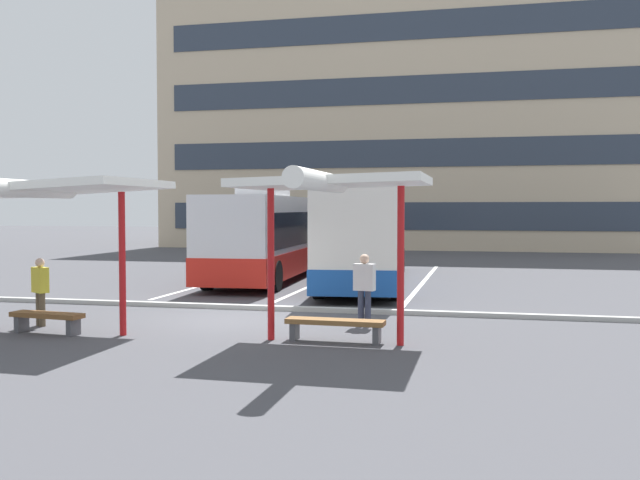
% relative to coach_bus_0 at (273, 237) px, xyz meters
% --- Properties ---
extents(ground_plane, '(160.00, 160.00, 0.00)m').
position_rel_coach_bus_0_xyz_m(ground_plane, '(2.05, -10.11, -1.56)').
color(ground_plane, '#47474C').
extents(terminal_building, '(32.12, 11.52, 22.62)m').
position_rel_coach_bus_0_xyz_m(terminal_building, '(2.08, 24.87, 8.39)').
color(terminal_building, '#C6B293').
rests_on(terminal_building, ground).
extents(coach_bus_0, '(3.10, 12.11, 3.44)m').
position_rel_coach_bus_0_xyz_m(coach_bus_0, '(0.00, 0.00, 0.00)').
color(coach_bus_0, silver).
rests_on(coach_bus_0, ground).
extents(coach_bus_1, '(3.71, 12.66, 3.72)m').
position_rel_coach_bus_0_xyz_m(coach_bus_1, '(3.79, -1.06, 0.17)').
color(coach_bus_1, silver).
rests_on(coach_bus_1, ground).
extents(lane_stripe_0, '(0.16, 14.00, 0.01)m').
position_rel_coach_bus_0_xyz_m(lane_stripe_0, '(-1.61, -0.12, -1.56)').
color(lane_stripe_0, white).
rests_on(lane_stripe_0, ground).
extents(lane_stripe_1, '(0.16, 14.00, 0.01)m').
position_rel_coach_bus_0_xyz_m(lane_stripe_1, '(2.05, -0.12, -1.56)').
color(lane_stripe_1, white).
rests_on(lane_stripe_1, ground).
extents(lane_stripe_2, '(0.16, 14.00, 0.01)m').
position_rel_coach_bus_0_xyz_m(lane_stripe_2, '(5.71, -0.12, -1.56)').
color(lane_stripe_2, white).
rests_on(lane_stripe_2, ground).
extents(waiting_shelter_0, '(4.32, 5.17, 3.27)m').
position_rel_coach_bus_0_xyz_m(waiting_shelter_0, '(-1.17, -12.84, 1.45)').
color(waiting_shelter_0, red).
rests_on(waiting_shelter_0, ground).
extents(bench_0, '(1.68, 0.60, 0.45)m').
position_rel_coach_bus_0_xyz_m(bench_0, '(-1.17, -12.76, -1.23)').
color(bench_0, brown).
rests_on(bench_0, ground).
extents(waiting_shelter_1, '(3.62, 4.59, 3.32)m').
position_rel_coach_bus_0_xyz_m(waiting_shelter_1, '(4.97, -12.62, 1.52)').
color(waiting_shelter_1, red).
rests_on(waiting_shelter_1, ground).
extents(bench_1, '(2.00, 0.48, 0.45)m').
position_rel_coach_bus_0_xyz_m(bench_1, '(4.97, -12.27, -1.22)').
color(bench_1, brown).
rests_on(bench_1, ground).
extents(platform_kerb, '(44.00, 0.24, 0.12)m').
position_rel_coach_bus_0_xyz_m(platform_kerb, '(2.05, -8.33, -1.50)').
color(platform_kerb, '#ADADA8').
rests_on(platform_kerb, ground).
extents(waiting_passenger_0, '(0.49, 0.42, 1.54)m').
position_rel_coach_bus_0_xyz_m(waiting_passenger_0, '(-1.90, -11.91, -0.69)').
color(waiting_passenger_0, brown).
rests_on(waiting_passenger_0, ground).
extents(waiting_passenger_1, '(0.50, 0.29, 1.63)m').
position_rel_coach_bus_0_xyz_m(waiting_passenger_1, '(5.23, -10.25, -0.63)').
color(waiting_passenger_1, '#33384C').
rests_on(waiting_passenger_1, ground).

